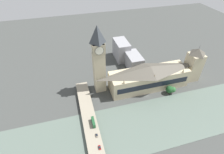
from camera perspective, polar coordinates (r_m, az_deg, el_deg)
ground_plane at (r=207.31m, az=11.30°, el=-6.19°), size 600.00×600.00×0.00m
river_water at (r=187.56m, az=15.88°, el=-13.40°), size 58.59×360.00×0.30m
parliament_hall at (r=210.92m, az=11.98°, el=0.07°), size 26.12×93.82×30.24m
clock_tower at (r=187.25m, az=-4.41°, el=5.92°), size 13.54×13.54×80.10m
victoria_tower at (r=237.52m, az=25.11°, el=3.76°), size 16.25×16.25×47.65m
road_bridge at (r=167.98m, az=-6.31°, el=-18.28°), size 149.18×13.74×4.40m
double_decker_bus_lead at (r=171.81m, az=-6.13°, el=-14.41°), size 11.05×2.60×4.64m
car_southbound_lead at (r=159.36m, az=-4.05°, el=-21.96°), size 4.14×1.87×1.36m
car_southbound_mid at (r=165.63m, az=-5.00°, el=-18.39°), size 3.82×1.85×1.41m
city_block_west at (r=261.07m, az=3.05°, el=8.78°), size 33.02×17.90×27.80m
city_block_center at (r=243.57m, az=7.01°, el=5.11°), size 32.58×17.99×20.46m
tree_embankment_near at (r=213.56m, az=18.25°, el=-3.88°), size 8.49×8.49×10.26m
tree_embankment_mid at (r=214.51m, az=19.30°, el=-3.90°), size 6.48×6.48×9.41m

